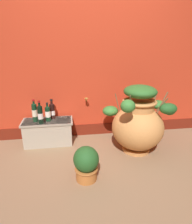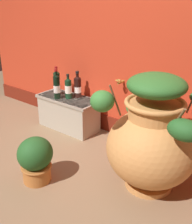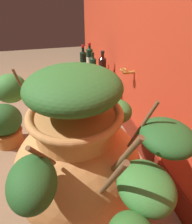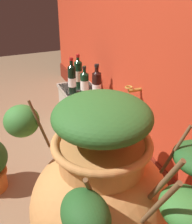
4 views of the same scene
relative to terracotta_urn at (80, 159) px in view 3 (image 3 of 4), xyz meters
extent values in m
plane|color=#896B4C|center=(-0.58, -0.52, -0.43)|extent=(7.00, 7.00, 0.00)
cube|color=maroon|center=(-0.58, 0.57, -0.33)|extent=(4.40, 0.02, 0.18)
cylinder|color=#B28433|center=(-0.66, 0.53, 0.20)|extent=(0.02, 0.10, 0.02)
torus|color=#B28433|center=(-0.66, 0.48, 0.23)|extent=(0.06, 0.06, 0.01)
cylinder|color=#D68E4C|center=(-0.01, -0.01, -0.40)|extent=(0.38, 0.38, 0.04)
ellipsoid|color=#D68E4C|center=(-0.01, -0.01, -0.08)|extent=(0.70, 0.70, 0.61)
cylinder|color=#D68E4C|center=(-0.01, -0.01, 0.21)|extent=(0.39, 0.39, 0.16)
torus|color=#D68E4C|center=(-0.01, -0.01, 0.29)|extent=(0.45, 0.45, 0.04)
cylinder|color=brown|center=(-0.20, -0.24, 0.33)|extent=(0.07, 0.08, 0.24)
ellipsoid|color=#387A33|center=(-0.26, -0.31, 0.33)|extent=(0.17, 0.17, 0.15)
cylinder|color=brown|center=(0.26, 0.14, 0.25)|extent=(0.12, 0.08, 0.25)
ellipsoid|color=#387A33|center=(0.35, 0.19, 0.17)|extent=(0.24, 0.21, 0.12)
cylinder|color=brown|center=(-0.24, 0.23, 0.20)|extent=(0.08, 0.08, 0.29)
ellipsoid|color=#387A33|center=(-0.32, 0.31, 0.07)|extent=(0.23, 0.21, 0.15)
cylinder|color=brown|center=(0.34, 0.06, 0.22)|extent=(0.17, 0.05, 0.33)
cylinder|color=brown|center=(0.23, -0.16, 0.29)|extent=(0.11, 0.08, 0.19)
ellipsoid|color=#235623|center=(0.29, -0.20, 0.24)|extent=(0.22, 0.16, 0.14)
cylinder|color=brown|center=(0.18, 0.24, 0.31)|extent=(0.07, 0.08, 0.25)
ellipsoid|color=#235623|center=(0.24, 0.32, 0.29)|extent=(0.24, 0.22, 0.10)
ellipsoid|color=#2D6628|center=(-0.01, -0.01, 0.42)|extent=(0.43, 0.43, 0.16)
cube|color=#B2A893|center=(-1.25, 0.36, -0.24)|extent=(0.69, 0.30, 0.37)
cube|color=#A09785|center=(-1.25, 0.36, -0.07)|extent=(0.73, 0.32, 0.03)
cylinder|color=black|center=(-1.18, 0.45, 0.05)|extent=(0.08, 0.08, 0.22)
cone|color=black|center=(-1.18, 0.45, 0.17)|extent=(0.08, 0.08, 0.04)
cylinder|color=black|center=(-1.18, 0.45, 0.20)|extent=(0.03, 0.03, 0.08)
cylinder|color=black|center=(-1.18, 0.45, 0.23)|extent=(0.04, 0.04, 0.02)
cylinder|color=silver|center=(-1.18, 0.45, 0.03)|extent=(0.08, 0.08, 0.07)
cylinder|color=black|center=(-1.32, 0.27, 0.07)|extent=(0.07, 0.07, 0.25)
cone|color=black|center=(-1.32, 0.27, 0.21)|extent=(0.07, 0.07, 0.04)
cylinder|color=black|center=(-1.32, 0.27, 0.24)|extent=(0.03, 0.03, 0.08)
cylinder|color=maroon|center=(-1.32, 0.27, 0.26)|extent=(0.03, 0.03, 0.02)
cylinder|color=silver|center=(-1.32, 0.27, 0.06)|extent=(0.07, 0.07, 0.08)
cylinder|color=black|center=(-1.23, 0.36, 0.05)|extent=(0.07, 0.07, 0.20)
cone|color=black|center=(-1.23, 0.36, 0.16)|extent=(0.07, 0.07, 0.04)
cylinder|color=black|center=(-1.23, 0.36, 0.18)|extent=(0.03, 0.03, 0.07)
cylinder|color=black|center=(-1.23, 0.36, 0.21)|extent=(0.03, 0.03, 0.02)
cylinder|color=white|center=(-1.23, 0.36, 0.05)|extent=(0.08, 0.08, 0.09)
cylinder|color=black|center=(-1.41, 0.37, 0.07)|extent=(0.07, 0.07, 0.25)
cone|color=black|center=(-1.41, 0.37, 0.21)|extent=(0.07, 0.07, 0.04)
cylinder|color=black|center=(-1.41, 0.37, 0.24)|extent=(0.03, 0.03, 0.07)
cylinder|color=maroon|center=(-1.41, 0.37, 0.26)|extent=(0.03, 0.03, 0.02)
cylinder|color=beige|center=(-1.41, 0.37, 0.07)|extent=(0.07, 0.07, 0.10)
cylinder|color=#C17033|center=(-0.77, -0.53, -0.35)|extent=(0.23, 0.23, 0.15)
torus|color=#B2672E|center=(-0.77, -0.53, -0.29)|extent=(0.26, 0.26, 0.02)
ellipsoid|color=#235623|center=(-0.77, -0.53, -0.17)|extent=(0.28, 0.30, 0.27)
camera|label=1|loc=(-0.92, -2.27, 0.99)|focal=30.38mm
camera|label=2|loc=(0.83, -1.77, 1.03)|focal=45.45mm
camera|label=3|loc=(0.75, -0.10, 0.78)|focal=31.33mm
camera|label=4|loc=(0.94, -0.43, 0.99)|focal=45.39mm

